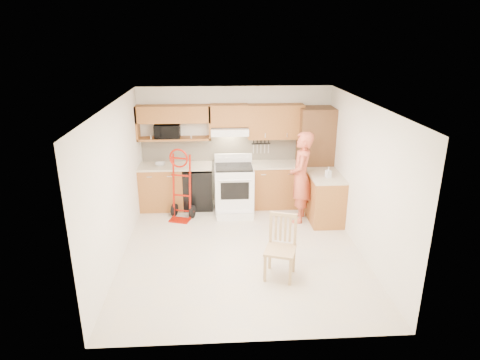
{
  "coord_description": "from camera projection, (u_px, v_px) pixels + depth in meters",
  "views": [
    {
      "loc": [
        -0.42,
        -6.33,
        3.52
      ],
      "look_at": [
        0.0,
        0.5,
        1.1
      ],
      "focal_mm": 31.21,
      "sensor_mm": 36.0,
      "label": 1
    }
  ],
  "objects": [
    {
      "name": "hand_truck",
      "position": [
        180.0,
        188.0,
        8.14
      ],
      "size": [
        0.63,
        0.6,
        1.31
      ],
      "primitive_type": null,
      "rotation": [
        0.0,
        0.0,
        -0.3
      ],
      "color": "#A21304",
      "rests_on": "ground"
    },
    {
      "name": "upper_shelf_mw",
      "position": [
        175.0,
        139.0,
        8.55
      ],
      "size": [
        1.5,
        0.33,
        0.04
      ],
      "primitive_type": "cube",
      "color": "#9B602E",
      "rests_on": "wall_back"
    },
    {
      "name": "wall_right",
      "position": [
        364.0,
        179.0,
        6.85
      ],
      "size": [
        0.02,
        4.5,
        2.5
      ],
      "primitive_type": "cube",
      "color": "white",
      "rests_on": "ground"
    },
    {
      "name": "wall_front",
      "position": [
        255.0,
        250.0,
        4.61
      ],
      "size": [
        4.0,
        0.02,
        2.5
      ],
      "primitive_type": "cube",
      "color": "white",
      "rests_on": "ground"
    },
    {
      "name": "lower_cab_left",
      "position": [
        162.0,
        188.0,
        8.75
      ],
      "size": [
        0.9,
        0.6,
        0.9
      ],
      "primitive_type": "cube",
      "color": "#9B602E",
      "rests_on": "ground"
    },
    {
      "name": "upper_cab_center",
      "position": [
        229.0,
        115.0,
        8.46
      ],
      "size": [
        0.76,
        0.33,
        0.44
      ],
      "primitive_type": "cube",
      "color": "#9B602E",
      "rests_on": "wall_back"
    },
    {
      "name": "person",
      "position": [
        301.0,
        177.0,
        8.01
      ],
      "size": [
        0.59,
        0.74,
        1.79
      ],
      "primitive_type": "imported",
      "rotation": [
        0.0,
        0.0,
        -1.84
      ],
      "color": "#CC593D",
      "rests_on": "ground"
    },
    {
      "name": "floor",
      "position": [
        242.0,
        251.0,
        7.15
      ],
      "size": [
        4.0,
        4.5,
        0.02
      ],
      "primitive_type": "cube",
      "color": "beige",
      "rests_on": "ground"
    },
    {
      "name": "pantry_tall",
      "position": [
        314.0,
        158.0,
        8.73
      ],
      "size": [
        0.7,
        0.6,
        2.1
      ],
      "primitive_type": "cube",
      "color": "#543A1D",
      "rests_on": "ground"
    },
    {
      "name": "upper_cab_left",
      "position": [
        173.0,
        114.0,
        8.38
      ],
      "size": [
        1.5,
        0.33,
        0.34
      ],
      "primitive_type": "cube",
      "color": "#9B602E",
      "rests_on": "wall_back"
    },
    {
      "name": "bowl",
      "position": [
        160.0,
        164.0,
        8.57
      ],
      "size": [
        0.23,
        0.23,
        0.05
      ],
      "primitive_type": "imported",
      "rotation": [
        0.0,
        0.0,
        0.06
      ],
      "color": "white",
      "rests_on": "countertop_left"
    },
    {
      "name": "soap_bottle",
      "position": [
        328.0,
        172.0,
        7.84
      ],
      "size": [
        0.12,
        0.12,
        0.2
      ],
      "primitive_type": "imported",
      "rotation": [
        0.0,
        0.0,
        0.34
      ],
      "color": "white",
      "rests_on": "countertop_return"
    },
    {
      "name": "countertop_left",
      "position": [
        175.0,
        166.0,
        8.61
      ],
      "size": [
        1.5,
        0.63,
        0.04
      ],
      "primitive_type": "cube",
      "color": "beige",
      "rests_on": "lower_cab_left"
    },
    {
      "name": "cab_return_right",
      "position": [
        324.0,
        198.0,
        8.18
      ],
      "size": [
        0.6,
        1.0,
        0.9
      ],
      "primitive_type": "cube",
      "color": "#9B602E",
      "rests_on": "ground"
    },
    {
      "name": "dishwasher",
      "position": [
        198.0,
        188.0,
        8.8
      ],
      "size": [
        0.6,
        0.6,
        0.85
      ],
      "primitive_type": "cube",
      "color": "black",
      "rests_on": "ground"
    },
    {
      "name": "knife_strip",
      "position": [
        261.0,
        147.0,
        8.84
      ],
      "size": [
        0.4,
        0.05,
        0.29
      ],
      "primitive_type": null,
      "color": "black",
      "rests_on": "backsplash"
    },
    {
      "name": "countertop_right",
      "position": [
        275.0,
        164.0,
        8.73
      ],
      "size": [
        1.14,
        0.63,
        0.04
      ],
      "primitive_type": "cube",
      "color": "beige",
      "rests_on": "lower_cab_right"
    },
    {
      "name": "countertop_return",
      "position": [
        326.0,
        176.0,
        8.02
      ],
      "size": [
        0.63,
        1.0,
        0.04
      ],
      "primitive_type": "cube",
      "color": "beige",
      "rests_on": "cab_return_right"
    },
    {
      "name": "range_hood",
      "position": [
        230.0,
        131.0,
        8.5
      ],
      "size": [
        0.76,
        0.46,
        0.14
      ],
      "primitive_type": "cube",
      "color": "white",
      "rests_on": "wall_back"
    },
    {
      "name": "backsplash",
      "position": [
        235.0,
        148.0,
        8.85
      ],
      "size": [
        3.92,
        0.03,
        0.55
      ],
      "primitive_type": "cube",
      "color": "beige",
      "rests_on": "wall_back"
    },
    {
      "name": "upper_cab_right",
      "position": [
        276.0,
        121.0,
        8.56
      ],
      "size": [
        1.14,
        0.33,
        0.7
      ],
      "primitive_type": "cube",
      "color": "#9B602E",
      "rests_on": "wall_back"
    },
    {
      "name": "wall_left",
      "position": [
        116.0,
        184.0,
        6.62
      ],
      "size": [
        0.02,
        4.5,
        2.5
      ],
      "primitive_type": "cube",
      "color": "white",
      "rests_on": "ground"
    },
    {
      "name": "dining_chair",
      "position": [
        280.0,
        248.0,
        6.22
      ],
      "size": [
        0.56,
        0.59,
        0.97
      ],
      "primitive_type": null,
      "rotation": [
        0.0,
        0.0,
        -0.32
      ],
      "color": "tan",
      "rests_on": "ground"
    },
    {
      "name": "range",
      "position": [
        234.0,
        186.0,
        8.5
      ],
      "size": [
        0.78,
        1.03,
        1.15
      ],
      "primitive_type": null,
      "color": "white",
      "rests_on": "ground"
    },
    {
      "name": "lower_cab_right",
      "position": [
        275.0,
        185.0,
        8.88
      ],
      "size": [
        1.14,
        0.6,
        0.9
      ],
      "primitive_type": "cube",
      "color": "#9B602E",
      "rests_on": "ground"
    },
    {
      "name": "wall_back",
      "position": [
        235.0,
        146.0,
        8.86
      ],
      "size": [
        4.0,
        0.02,
        2.5
      ],
      "primitive_type": "cube",
      "color": "white",
      "rests_on": "ground"
    },
    {
      "name": "microwave",
      "position": [
        167.0,
        131.0,
        8.49
      ],
      "size": [
        0.52,
        0.35,
        0.29
      ],
      "primitive_type": "imported",
      "rotation": [
        0.0,
        0.0,
        0.01
      ],
      "color": "black",
      "rests_on": "upper_shelf_mw"
    },
    {
      "name": "ceiling",
      "position": [
        242.0,
        103.0,
        6.31
      ],
      "size": [
        4.0,
        4.5,
        0.02
      ],
      "primitive_type": "cube",
      "color": "white",
      "rests_on": "ground"
    }
  ]
}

